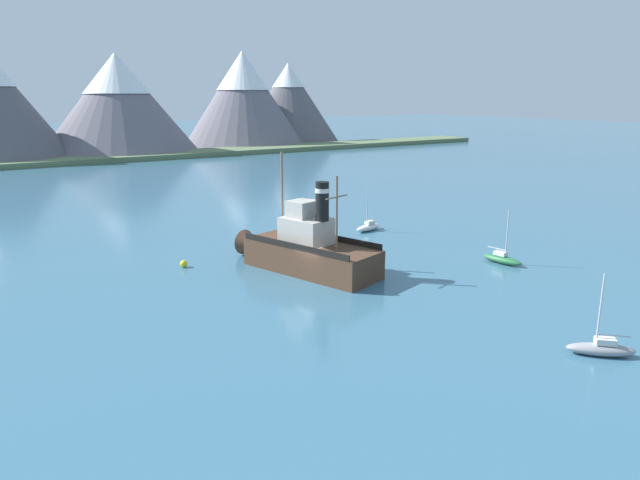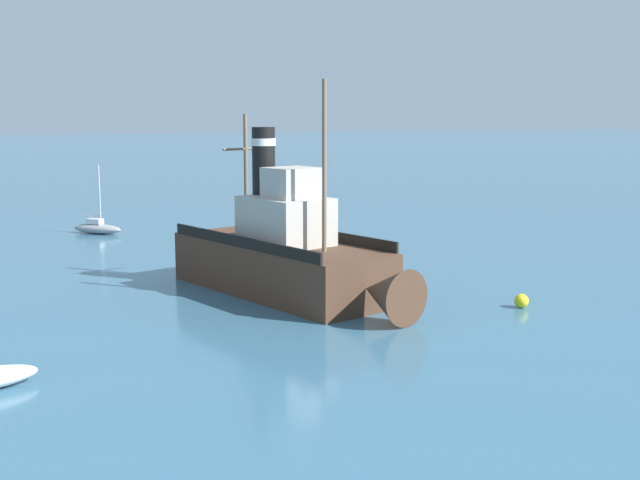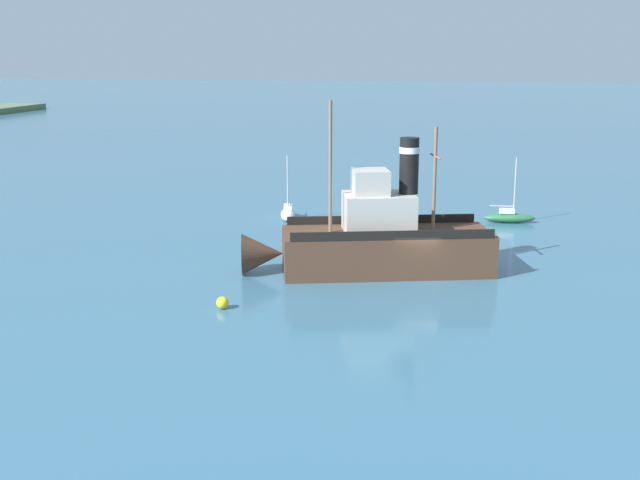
{
  "view_description": "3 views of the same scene",
  "coord_description": "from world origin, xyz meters",
  "px_view_note": "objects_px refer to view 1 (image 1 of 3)",
  "views": [
    {
      "loc": [
        -23.81,
        -37.13,
        14.53
      ],
      "look_at": [
        1.81,
        1.71,
        2.71
      ],
      "focal_mm": 32.0,
      "sensor_mm": 36.0,
      "label": 1
    },
    {
      "loc": [
        14.19,
        36.99,
        8.44
      ],
      "look_at": [
        -0.16,
        3.91,
        2.73
      ],
      "focal_mm": 45.0,
      "sensor_mm": 36.0,
      "label": 2
    },
    {
      "loc": [
        -43.95,
        -3.46,
        12.56
      ],
      "look_at": [
        1.17,
        5.92,
        1.67
      ],
      "focal_mm": 45.0,
      "sensor_mm": 36.0,
      "label": 3
    }
  ],
  "objects_px": {
    "old_tugboat": "(306,249)",
    "sailboat_white": "(369,227)",
    "sailboat_grey": "(601,348)",
    "mooring_buoy": "(184,264)",
    "sailboat_green": "(502,259)"
  },
  "relations": [
    {
      "from": "sailboat_white",
      "to": "sailboat_grey",
      "type": "bearing_deg",
      "value": -104.36
    },
    {
      "from": "sailboat_grey",
      "to": "sailboat_green",
      "type": "bearing_deg",
      "value": 56.47
    },
    {
      "from": "sailboat_green",
      "to": "sailboat_grey",
      "type": "bearing_deg",
      "value": -123.53
    },
    {
      "from": "sailboat_grey",
      "to": "sailboat_white",
      "type": "bearing_deg",
      "value": 75.64
    },
    {
      "from": "sailboat_green",
      "to": "mooring_buoy",
      "type": "relative_size",
      "value": 7.81
    },
    {
      "from": "old_tugboat",
      "to": "sailboat_white",
      "type": "bearing_deg",
      "value": 32.5
    },
    {
      "from": "sailboat_grey",
      "to": "sailboat_green",
      "type": "distance_m",
      "value": 18.53
    },
    {
      "from": "sailboat_green",
      "to": "mooring_buoy",
      "type": "height_order",
      "value": "sailboat_green"
    },
    {
      "from": "sailboat_green",
      "to": "mooring_buoy",
      "type": "xyz_separation_m",
      "value": [
        -24.11,
        14.47,
        -0.11
      ]
    },
    {
      "from": "sailboat_grey",
      "to": "sailboat_green",
      "type": "relative_size",
      "value": 1.0
    },
    {
      "from": "old_tugboat",
      "to": "mooring_buoy",
      "type": "bearing_deg",
      "value": 142.25
    },
    {
      "from": "old_tugboat",
      "to": "sailboat_white",
      "type": "distance_m",
      "value": 16.21
    },
    {
      "from": "old_tugboat",
      "to": "sailboat_grey",
      "type": "relative_size",
      "value": 3.01
    },
    {
      "from": "sailboat_white",
      "to": "mooring_buoy",
      "type": "distance_m",
      "value": 22.18
    },
    {
      "from": "sailboat_grey",
      "to": "old_tugboat",
      "type": "bearing_deg",
      "value": 103.05
    }
  ]
}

